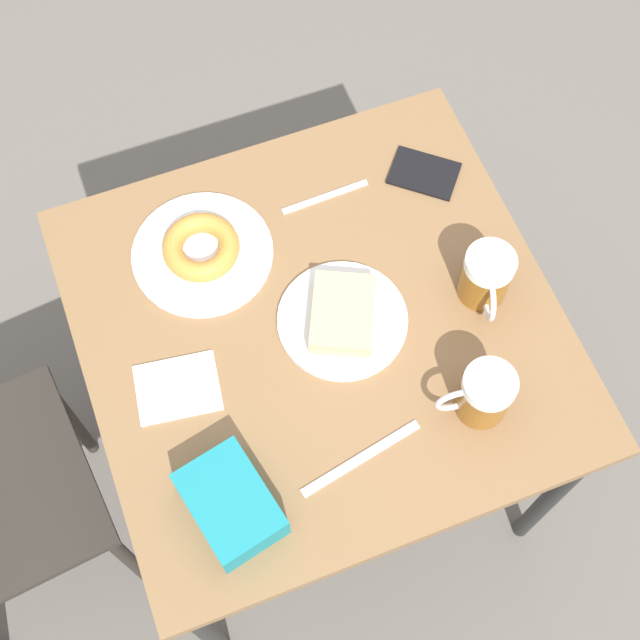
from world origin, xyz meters
name	(u,v)px	position (x,y,z in m)	size (l,w,h in m)	color
ground_plane	(320,445)	(0.00, 0.00, 0.00)	(8.00, 8.00, 0.00)	#666059
table	(320,341)	(0.00, 0.00, 0.65)	(0.81, 0.83, 0.72)	olive
plate_with_cake	(343,317)	(-0.01, -0.04, 0.74)	(0.23, 0.23, 0.05)	white
plate_with_donut	(202,250)	(0.21, 0.15, 0.74)	(0.26, 0.26, 0.05)	white
beer_mug_left	(484,394)	(-0.24, -0.20, 0.78)	(0.09, 0.13, 0.11)	#8C5619
beer_mug_center	(486,277)	(-0.04, -0.29, 0.78)	(0.13, 0.09, 0.11)	#8C5619
napkin_folded	(178,388)	(-0.02, 0.27, 0.72)	(0.13, 0.15, 0.00)	white
fork	(325,197)	(0.24, -0.10, 0.72)	(0.02, 0.17, 0.00)	silver
knife	(361,458)	(-0.25, 0.02, 0.72)	(0.06, 0.22, 0.00)	silver
passport_near_edge	(424,173)	(0.23, -0.30, 0.73)	(0.15, 0.15, 0.01)	black
blue_pouch	(230,504)	(-0.25, 0.25, 0.76)	(0.19, 0.15, 0.07)	teal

